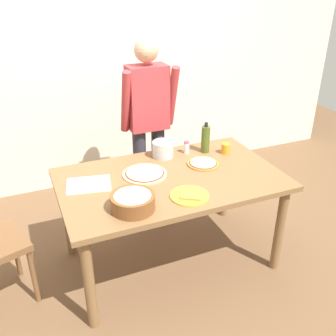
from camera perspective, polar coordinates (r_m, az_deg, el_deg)
The scene contains 13 objects.
ground at distance 3.18m, azimuth 0.36°, elevation -13.45°, with size 8.00×8.00×0.00m, color brown.
wall_back at distance 4.01m, azimuth -8.96°, elevation 15.80°, with size 5.60×0.10×2.60m, color silver.
dining_table at distance 2.79m, azimuth 0.40°, elevation -3.00°, with size 1.60×0.96×0.76m.
person_cook at distance 3.36m, azimuth -2.99°, elevation 7.42°, with size 0.49×0.25×1.62m.
pizza_raw_on_board at distance 2.78m, azimuth -3.52°, elevation -0.85°, with size 0.33×0.33×0.02m.
pizza_cooked_on_tray at distance 2.94m, azimuth 5.28°, elevation 0.69°, with size 0.24×0.24×0.02m.
plate_with_slice at distance 2.51m, azimuth 3.27°, elevation -4.17°, with size 0.26×0.26×0.02m.
popcorn_bowl at distance 2.37m, azimuth -5.32°, elevation -4.87°, with size 0.28×0.28×0.11m.
olive_oil_bottle at distance 3.11m, azimuth 5.65°, elevation 4.35°, with size 0.07×0.07×0.26m.
steel_pot at distance 3.03m, azimuth -0.76°, elevation 2.86°, with size 0.17×0.17×0.13m.
cup_orange at distance 3.13m, azimuth 8.66°, elevation 2.91°, with size 0.07×0.07×0.09m, color orange.
salt_shaker at distance 3.10m, azimuth 2.80°, elevation 3.14°, with size 0.04×0.04×0.11m.
cutting_board_white at distance 2.70m, azimuth -11.82°, elevation -2.45°, with size 0.30×0.22×0.01m, color white.
Camera 1 is at (-0.95, -2.21, 2.08)m, focal length 40.65 mm.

